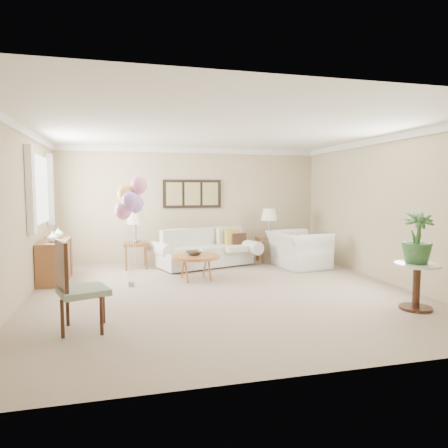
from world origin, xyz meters
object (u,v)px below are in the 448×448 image
balloon_cluster (130,199)px  coffee_table (196,257)px  armchair (298,249)px  accent_chair (76,284)px  sofa (205,252)px

balloon_cluster → coffee_table: bearing=14.1°
armchair → balloon_cluster: balloon_cluster is taller
coffee_table → accent_chair: (-1.82, -2.29, 0.14)m
armchair → balloon_cluster: bearing=98.8°
coffee_table → armchair: (2.32, 0.63, -0.04)m
sofa → balloon_cluster: 2.47m
sofa → armchair: size_ratio=2.06×
sofa → armchair: (1.90, -0.59, 0.06)m
coffee_table → sofa: bearing=71.1°
armchair → balloon_cluster: (-3.47, -0.92, 1.11)m
sofa → coffee_table: 1.30m
accent_chair → balloon_cluster: bearing=71.6°
armchair → accent_chair: accent_chair is taller
coffee_table → accent_chair: size_ratio=0.84×
coffee_table → armchair: 2.40m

